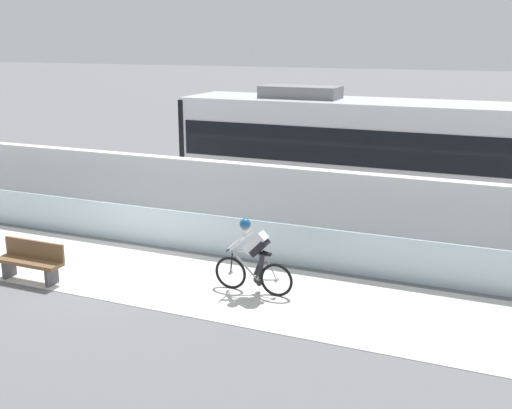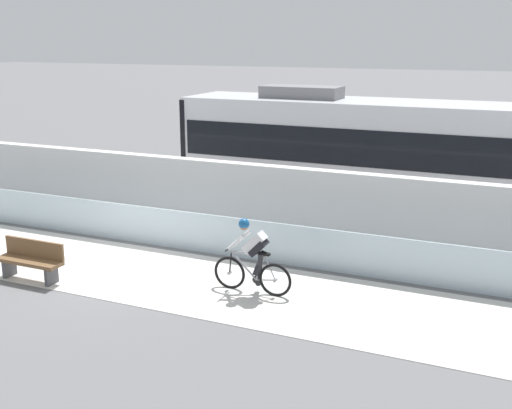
{
  "view_description": "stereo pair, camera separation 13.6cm",
  "coord_description": "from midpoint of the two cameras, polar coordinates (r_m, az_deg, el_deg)",
  "views": [
    {
      "loc": [
        8.62,
        -11.2,
        5.2
      ],
      "look_at": [
        2.88,
        2.35,
        1.25
      ],
      "focal_mm": 43.49,
      "sensor_mm": 36.0,
      "label": 1
    },
    {
      "loc": [
        8.75,
        -11.15,
        5.2
      ],
      "look_at": [
        2.88,
        2.35,
        1.25
      ],
      "focal_mm": 43.49,
      "sensor_mm": 36.0,
      "label": 2
    }
  ],
  "objects": [
    {
      "name": "bench",
      "position": [
        14.61,
        -20.24,
        -4.8
      ],
      "size": [
        1.6,
        0.45,
        0.89
      ],
      "color": "brown",
      "rests_on": "ground"
    },
    {
      "name": "ground_plane",
      "position": [
        15.08,
        -14.02,
        -5.62
      ],
      "size": [
        200.0,
        200.0,
        0.0
      ],
      "primitive_type": "plane",
      "color": "slate"
    },
    {
      "name": "concrete_barrier_wall",
      "position": [
        17.69,
        -7.19,
        1.13
      ],
      "size": [
        32.0,
        0.36,
        1.97
      ],
      "primitive_type": "cube",
      "color": "silver",
      "rests_on": "ground"
    },
    {
      "name": "tram",
      "position": [
        18.82,
        9.48,
        4.7
      ],
      "size": [
        11.06,
        2.54,
        3.81
      ],
      "color": "silver",
      "rests_on": "ground"
    },
    {
      "name": "cyclist_on_bike",
      "position": [
        12.97,
        -0.54,
        -4.9
      ],
      "size": [
        1.77,
        0.58,
        1.61
      ],
      "color": "black",
      "rests_on": "ground"
    },
    {
      "name": "tram_rail_near",
      "position": [
        20.05,
        -3.56,
        -0.03
      ],
      "size": [
        32.0,
        0.08,
        0.01
      ],
      "primitive_type": "cube",
      "color": "#595654",
      "rests_on": "ground"
    },
    {
      "name": "bike_path_deck",
      "position": [
        15.08,
        -14.02,
        -5.6
      ],
      "size": [
        32.0,
        3.2,
        0.01
      ],
      "primitive_type": "cube",
      "color": "silver",
      "rests_on": "ground"
    },
    {
      "name": "tram_rail_far",
      "position": [
        21.3,
        -1.84,
        0.9
      ],
      "size": [
        32.0,
        0.08,
        0.01
      ],
      "primitive_type": "cube",
      "color": "#595654",
      "rests_on": "ground"
    },
    {
      "name": "glass_parapet",
      "position": [
        16.35,
        -10.28,
        -1.93
      ],
      "size": [
        32.0,
        0.05,
        1.0
      ],
      "primitive_type": "cube",
      "color": "silver",
      "rests_on": "ground"
    }
  ]
}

